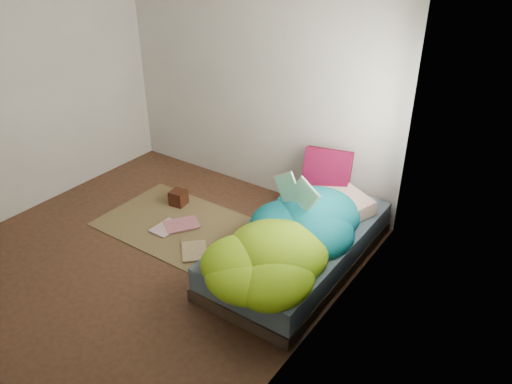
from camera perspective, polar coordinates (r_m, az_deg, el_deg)
ground at (r=4.94m, az=-11.90°, el=-7.14°), size 3.50×3.50×0.00m
room_walls at (r=4.20m, az=-13.99°, el=11.01°), size 3.54×3.54×2.62m
bed at (r=4.67m, az=4.97°, el=-6.38°), size 1.00×2.00×0.34m
duvet at (r=4.32m, az=3.68°, el=-4.11°), size 0.96×1.84×0.34m
rug at (r=5.34m, az=-8.86°, el=-3.72°), size 1.60×1.10×0.01m
pillow_floral at (r=4.97m, az=9.69°, el=-1.02°), size 0.73×0.64×0.14m
pillow_magenta at (r=5.13m, az=8.11°, el=2.26°), size 0.49×0.26×0.47m
open_book at (r=4.43m, az=4.55°, el=1.21°), size 0.42×0.16×0.25m
wooden_box at (r=5.65m, az=-8.85°, el=-0.65°), size 0.19×0.19×0.17m
floor_book_a at (r=5.34m, az=-11.07°, el=-3.68°), size 0.23×0.31×0.02m
floor_book_b at (r=5.39m, az=-8.83°, el=-3.05°), size 0.41×0.43×0.03m
floor_book_c at (r=4.89m, az=-8.46°, el=-6.86°), size 0.40×0.40×0.02m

